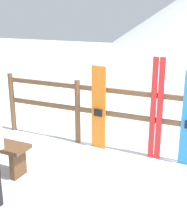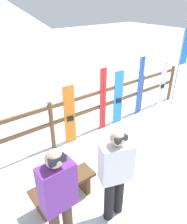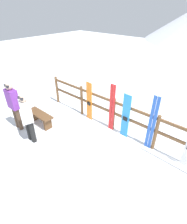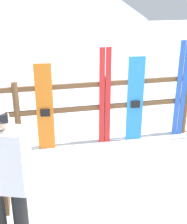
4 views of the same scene
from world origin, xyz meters
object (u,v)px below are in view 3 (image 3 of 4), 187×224
Objects in this scene: bench at (40,116)px; ski_pair_red at (112,108)px; snowboard_blue at (126,117)px; person_purple at (13,103)px; person_white at (27,116)px; snowboard_orange at (89,102)px; ski_pair_blue at (152,124)px.

ski_pair_red is at bearing 35.22° from bench.
snowboard_blue reaches higher than bench.
ski_pair_red is at bearing 40.21° from person_purple.
ski_pair_red is 1.12× the size of snowboard_blue.
person_white is 2.63m from ski_pair_red.
person_purple is at bearing -124.96° from snowboard_orange.
ski_pair_blue is (3.44, 1.45, 0.53)m from bench.
person_purple is 4.36m from ski_pair_blue.
snowboard_blue is 0.87× the size of ski_pair_blue.
ski_pair_blue is (2.92, 2.13, -0.05)m from person_white.
bench is 1.83m from snowboard_orange.
bench is at bearing -157.16° from ski_pair_blue.
person_purple is 3.63m from snowboard_blue.
snowboard_orange is at bearing 75.88° from person_white.
ski_pair_blue is (0.85, 0.00, 0.12)m from snowboard_blue.
bench is 0.64× the size of ski_pair_blue.
person_purple is (-0.40, -0.62, 0.64)m from bench.
person_white is 1.07× the size of snowboard_blue.
bench is 0.76× the size of snowboard_orange.
person_purple is 1.13× the size of snowboard_blue.
person_white is (0.91, -0.06, -0.06)m from person_purple.
person_white is at bearing -4.05° from person_purple.
ski_pair_blue reaches higher than ski_pair_red.
bench is at bearing -125.97° from snowboard_orange.
snowboard_blue is (0.54, -0.00, -0.09)m from ski_pair_red.
person_purple is at bearing 175.95° from person_white.
person_white reaches higher than bench.
bench is 0.69× the size of person_white.
person_white is at bearing -125.80° from ski_pair_red.
ski_pair_blue is (2.39, 0.00, 0.14)m from snowboard_orange.
person_purple is 0.91m from person_white.
ski_pair_red is 0.97× the size of ski_pair_blue.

